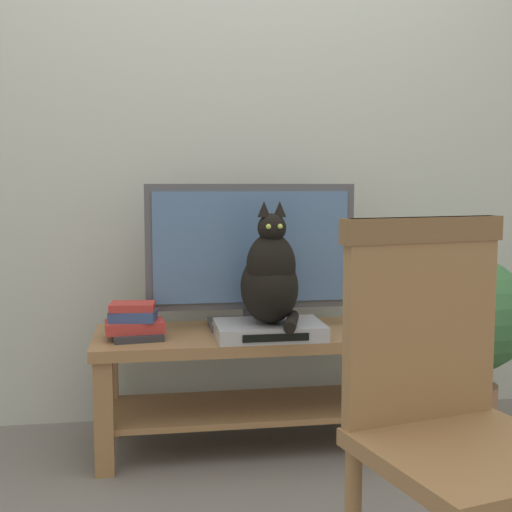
{
  "coord_description": "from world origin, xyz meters",
  "views": [
    {
      "loc": [
        -0.42,
        -2.04,
        1.06
      ],
      "look_at": [
        -0.0,
        0.57,
        0.78
      ],
      "focal_mm": 47.81,
      "sensor_mm": 36.0,
      "label": 1
    }
  ],
  "objects_px": {
    "book_stack": "(135,323)",
    "potted_plant": "(471,327)",
    "tv": "(251,253)",
    "cat": "(270,278)",
    "media_box": "(269,330)",
    "tv_stand": "(254,364)",
    "wooden_chair": "(449,402)"
  },
  "relations": [
    {
      "from": "book_stack",
      "to": "potted_plant",
      "type": "bearing_deg",
      "value": -3.26
    },
    {
      "from": "tv",
      "to": "potted_plant",
      "type": "distance_m",
      "value": 0.94
    },
    {
      "from": "cat",
      "to": "tv",
      "type": "bearing_deg",
      "value": 101.3
    },
    {
      "from": "media_box",
      "to": "cat",
      "type": "bearing_deg",
      "value": -85.99
    },
    {
      "from": "tv_stand",
      "to": "tv",
      "type": "height_order",
      "value": "tv"
    },
    {
      "from": "wooden_chair",
      "to": "book_stack",
      "type": "relative_size",
      "value": 4.24
    },
    {
      "from": "cat",
      "to": "wooden_chair",
      "type": "relative_size",
      "value": 0.48
    },
    {
      "from": "media_box",
      "to": "wooden_chair",
      "type": "relative_size",
      "value": 0.42
    },
    {
      "from": "cat",
      "to": "tv_stand",
      "type": "bearing_deg",
      "value": 108.87
    },
    {
      "from": "tv_stand",
      "to": "media_box",
      "type": "height_order",
      "value": "media_box"
    },
    {
      "from": "cat",
      "to": "potted_plant",
      "type": "distance_m",
      "value": 0.85
    },
    {
      "from": "media_box",
      "to": "book_stack",
      "type": "xyz_separation_m",
      "value": [
        -0.51,
        0.06,
        0.03
      ]
    },
    {
      "from": "tv",
      "to": "wooden_chair",
      "type": "height_order",
      "value": "tv"
    },
    {
      "from": "tv_stand",
      "to": "potted_plant",
      "type": "height_order",
      "value": "potted_plant"
    },
    {
      "from": "tv",
      "to": "media_box",
      "type": "distance_m",
      "value": 0.35
    },
    {
      "from": "cat",
      "to": "book_stack",
      "type": "height_order",
      "value": "cat"
    },
    {
      "from": "cat",
      "to": "potted_plant",
      "type": "relative_size",
      "value": 0.61
    },
    {
      "from": "cat",
      "to": "book_stack",
      "type": "distance_m",
      "value": 0.55
    },
    {
      "from": "media_box",
      "to": "potted_plant",
      "type": "height_order",
      "value": "potted_plant"
    },
    {
      "from": "media_box",
      "to": "potted_plant",
      "type": "bearing_deg",
      "value": -1.38
    },
    {
      "from": "tv",
      "to": "media_box",
      "type": "relative_size",
      "value": 2.08
    },
    {
      "from": "media_box",
      "to": "book_stack",
      "type": "bearing_deg",
      "value": 173.75
    },
    {
      "from": "cat",
      "to": "wooden_chair",
      "type": "distance_m",
      "value": 1.14
    },
    {
      "from": "tv_stand",
      "to": "wooden_chair",
      "type": "xyz_separation_m",
      "value": [
        0.26,
        -1.24,
        0.23
      ]
    },
    {
      "from": "tv_stand",
      "to": "media_box",
      "type": "bearing_deg",
      "value": -69.27
    },
    {
      "from": "wooden_chair",
      "to": "potted_plant",
      "type": "xyz_separation_m",
      "value": [
        0.61,
        1.1,
        -0.08
      ]
    },
    {
      "from": "tv",
      "to": "book_stack",
      "type": "height_order",
      "value": "tv"
    },
    {
      "from": "tv",
      "to": "media_box",
      "type": "xyz_separation_m",
      "value": [
        0.04,
        -0.2,
        -0.28
      ]
    },
    {
      "from": "cat",
      "to": "wooden_chair",
      "type": "bearing_deg",
      "value": -79.09
    },
    {
      "from": "tv_stand",
      "to": "book_stack",
      "type": "distance_m",
      "value": 0.51
    },
    {
      "from": "potted_plant",
      "to": "media_box",
      "type": "bearing_deg",
      "value": 178.62
    },
    {
      "from": "tv_stand",
      "to": "cat",
      "type": "distance_m",
      "value": 0.39
    }
  ]
}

